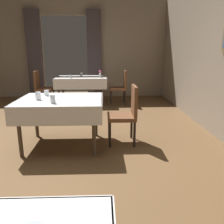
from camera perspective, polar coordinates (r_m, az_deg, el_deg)
ground at (r=3.85m, az=-20.35°, el=-8.19°), size 10.08×10.08×0.00m
wall_back at (r=7.63m, az=-11.58°, el=15.18°), size 6.40×0.27×3.00m
dining_table_mid at (r=3.59m, az=-12.56°, el=1.79°), size 1.26×1.04×0.75m
dining_table_far at (r=6.51m, az=-7.54°, el=7.76°), size 1.40×0.89×0.75m
chair_mid_right at (r=3.65m, az=3.65°, el=0.04°), size 0.44×0.44×0.93m
chair_far_right at (r=6.40m, az=2.20°, el=6.52°), size 0.44×0.44×0.93m
chair_far_left at (r=6.61m, az=-17.06°, el=6.14°), size 0.44×0.44×0.93m
glass_mid_a at (r=3.86m, az=-15.93°, el=4.56°), size 0.08×0.08×0.09m
glass_mid_b at (r=3.56m, az=-17.83°, el=3.82°), size 0.08×0.08×0.12m
glass_mid_c at (r=3.27m, az=-14.47°, el=3.12°), size 0.07×0.07×0.12m
flower_vase_far at (r=6.27m, az=-2.95°, el=9.47°), size 0.07×0.07×0.20m
glass_far_b at (r=6.29m, az=-10.27°, el=8.67°), size 0.08×0.08×0.08m
glass_far_c at (r=6.72m, az=-7.61°, el=9.31°), size 0.07×0.07×0.11m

